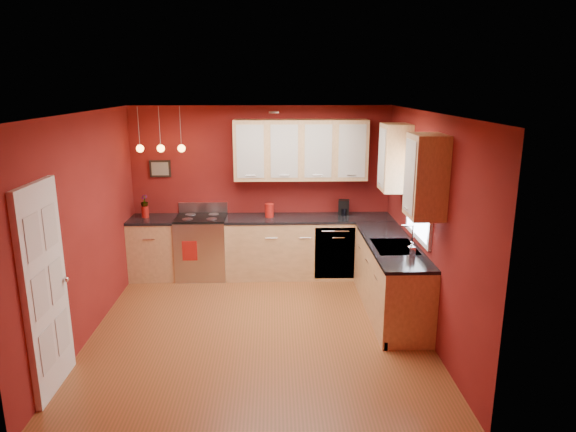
{
  "coord_description": "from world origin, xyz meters",
  "views": [
    {
      "loc": [
        0.19,
        -5.77,
        2.91
      ],
      "look_at": [
        0.38,
        1.0,
        1.16
      ],
      "focal_mm": 32.0,
      "sensor_mm": 36.0,
      "label": 1
    }
  ],
  "objects_px": {
    "gas_range": "(202,246)",
    "coffee_maker": "(344,208)",
    "sink": "(395,248)",
    "red_canister": "(269,210)",
    "soap_pump": "(411,249)"
  },
  "relations": [
    {
      "from": "red_canister",
      "to": "coffee_maker",
      "type": "relative_size",
      "value": 0.89
    },
    {
      "from": "gas_range",
      "to": "soap_pump",
      "type": "relative_size",
      "value": 6.18
    },
    {
      "from": "sink",
      "to": "coffee_maker",
      "type": "relative_size",
      "value": 3.0
    },
    {
      "from": "gas_range",
      "to": "sink",
      "type": "distance_m",
      "value": 3.05
    },
    {
      "from": "red_canister",
      "to": "soap_pump",
      "type": "distance_m",
      "value": 2.53
    },
    {
      "from": "gas_range",
      "to": "red_canister",
      "type": "bearing_deg",
      "value": 0.37
    },
    {
      "from": "gas_range",
      "to": "sink",
      "type": "relative_size",
      "value": 1.59
    },
    {
      "from": "soap_pump",
      "to": "gas_range",
      "type": "bearing_deg",
      "value": 145.32
    },
    {
      "from": "red_canister",
      "to": "gas_range",
      "type": "bearing_deg",
      "value": -179.63
    },
    {
      "from": "coffee_maker",
      "to": "soap_pump",
      "type": "height_order",
      "value": "coffee_maker"
    },
    {
      "from": "sink",
      "to": "red_canister",
      "type": "xyz_separation_m",
      "value": [
        -1.58,
        1.51,
        0.13
      ]
    },
    {
      "from": "gas_range",
      "to": "coffee_maker",
      "type": "distance_m",
      "value": 2.27
    },
    {
      "from": "soap_pump",
      "to": "coffee_maker",
      "type": "bearing_deg",
      "value": 104.67
    },
    {
      "from": "sink",
      "to": "coffee_maker",
      "type": "bearing_deg",
      "value": 104.67
    },
    {
      "from": "red_canister",
      "to": "coffee_maker",
      "type": "height_order",
      "value": "coffee_maker"
    }
  ]
}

